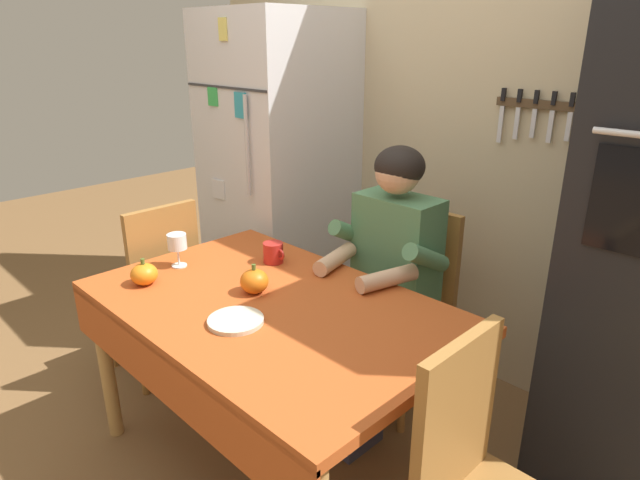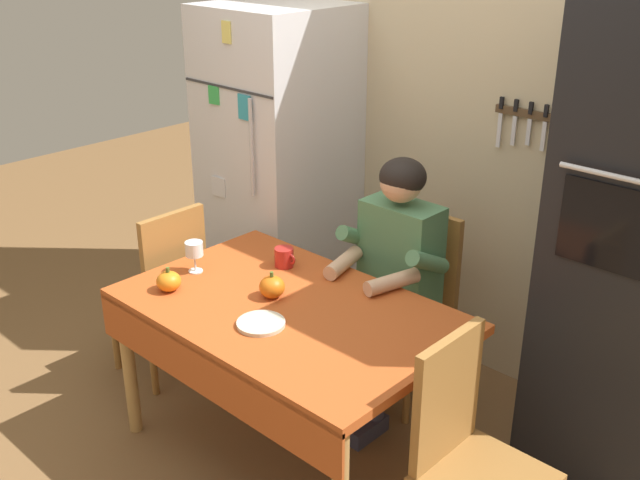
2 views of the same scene
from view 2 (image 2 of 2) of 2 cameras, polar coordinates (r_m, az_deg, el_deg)
name	(u,v)px [view 2 (image 2 of 2)]	position (r m, az deg, el deg)	size (l,w,h in m)	color
ground_plane	(275,461)	(3.47, -3.41, -16.39)	(10.00, 10.00, 0.00)	brown
back_wall_assembly	(477,119)	(3.80, 11.77, 8.95)	(3.70, 0.13, 2.60)	#BCAD89
refrigerator	(279,171)	(4.23, -3.13, 5.24)	(0.68, 0.71, 1.80)	silver
dining_table	(285,326)	(3.14, -2.67, -6.51)	(1.40, 0.90, 0.74)	tan
chair_behind_person	(413,297)	(3.69, 7.08, -4.33)	(0.40, 0.40, 0.93)	#9E6B33
seated_person	(391,268)	(3.45, 5.39, -2.10)	(0.47, 0.55, 1.25)	#38384C
chair_right_side	(468,452)	(2.76, 11.12, -15.45)	(0.40, 0.40, 0.93)	#9E6B33
chair_left_side	(165,286)	(3.85, -11.65, -3.43)	(0.40, 0.40, 0.93)	#9E6B33
coffee_mug	(284,257)	(3.43, -2.72, -1.31)	(0.11, 0.09, 0.09)	#B2231E
wine_glass	(194,250)	(3.40, -9.50, -0.77)	(0.08, 0.08, 0.14)	white
pumpkin_large	(169,281)	(3.28, -11.38, -3.07)	(0.11, 0.11, 0.11)	orange
pumpkin_medium	(272,287)	(3.16, -3.65, -3.56)	(0.11, 0.11, 0.12)	orange
serving_tray	(261,323)	(2.98, -4.50, -6.32)	(0.19, 0.19, 0.02)	beige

